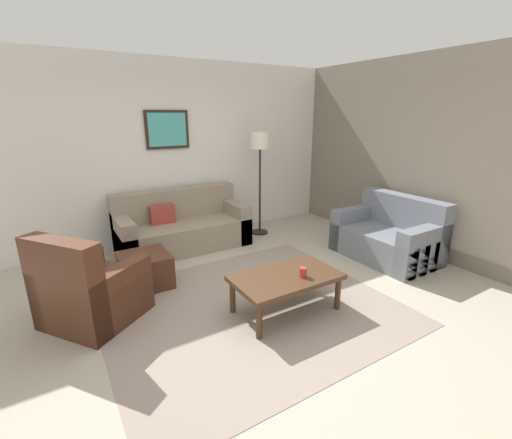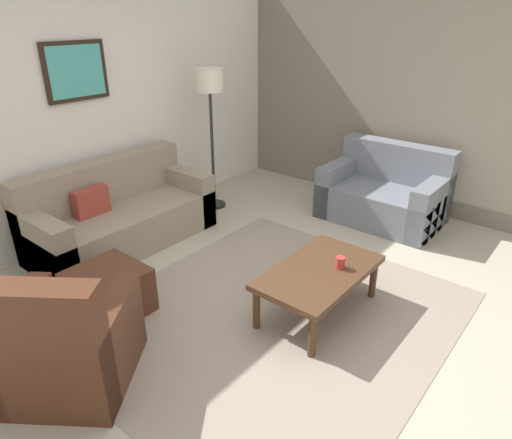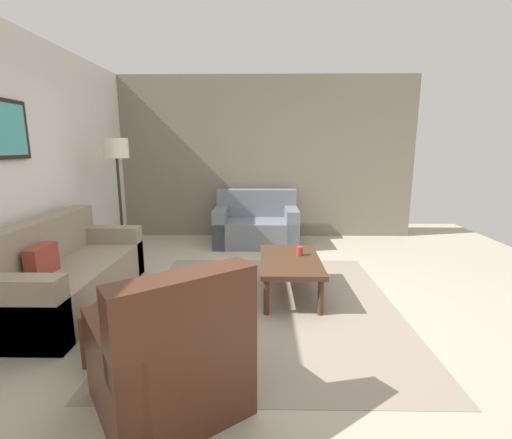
{
  "view_description": "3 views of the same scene",
  "coord_description": "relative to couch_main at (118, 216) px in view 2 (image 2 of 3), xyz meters",
  "views": [
    {
      "loc": [
        -1.66,
        -2.84,
        2.0
      ],
      "look_at": [
        0.24,
        0.26,
        0.89
      ],
      "focal_mm": 24.33,
      "sensor_mm": 36.0,
      "label": 1
    },
    {
      "loc": [
        -2.46,
        -1.84,
        2.33
      ],
      "look_at": [
        0.05,
        0.22,
        0.81
      ],
      "focal_mm": 31.73,
      "sensor_mm": 36.0,
      "label": 2
    },
    {
      "loc": [
        -3.39,
        0.06,
        1.6
      ],
      "look_at": [
        0.35,
        0.12,
        0.83
      ],
      "focal_mm": 24.92,
      "sensor_mm": 36.0,
      "label": 3
    }
  ],
  "objects": [
    {
      "name": "ground_plane",
      "position": [
        -0.02,
        -2.12,
        -0.3
      ],
      "size": [
        8.0,
        8.0,
        0.0
      ],
      "primitive_type": "plane",
      "color": "#B2A893"
    },
    {
      "name": "rear_partition",
      "position": [
        -0.02,
        0.48,
        1.1
      ],
      "size": [
        6.0,
        0.12,
        2.8
      ],
      "primitive_type": "cube",
      "color": "silver",
      "rests_on": "ground_plane"
    },
    {
      "name": "lamp_standing",
      "position": [
        1.37,
        -0.11,
        1.11
      ],
      "size": [
        0.32,
        0.32,
        1.71
      ],
      "color": "black",
      "rests_on": "ground_plane"
    },
    {
      "name": "area_rug",
      "position": [
        -0.02,
        -2.12,
        -0.3
      ],
      "size": [
        2.94,
        2.59,
        0.01
      ],
      "primitive_type": "cube",
      "color": "gray",
      "rests_on": "ground_plane"
    },
    {
      "name": "couch_main",
      "position": [
        0.0,
        0.0,
        0.0
      ],
      "size": [
        1.94,
        0.86,
        0.88
      ],
      "color": "gray",
      "rests_on": "ground_plane"
    },
    {
      "name": "stone_feature_panel",
      "position": [
        2.98,
        -2.12,
        1.1
      ],
      "size": [
        0.12,
        5.2,
        2.8
      ],
      "primitive_type": "cube",
      "color": "slate",
      "rests_on": "ground_plane"
    },
    {
      "name": "ottoman",
      "position": [
        -0.83,
        -1.03,
        -0.1
      ],
      "size": [
        0.56,
        0.56,
        0.4
      ],
      "primitive_type": "cube",
      "color": "#4C2819",
      "rests_on": "ground_plane"
    },
    {
      "name": "framed_artwork",
      "position": [
        0.02,
        0.4,
        1.46
      ],
      "size": [
        0.66,
        0.04,
        0.57
      ],
      "color": "black"
    },
    {
      "name": "couch_loveseat",
      "position": [
        2.43,
        -1.96,
        -0.0
      ],
      "size": [
        0.9,
        1.35,
        0.88
      ],
      "color": "slate",
      "rests_on": "ground_plane"
    },
    {
      "name": "cup",
      "position": [
        0.4,
        -2.48,
        0.16
      ],
      "size": [
        0.08,
        0.08,
        0.1
      ],
      "primitive_type": "cylinder",
      "color": "#B2332D",
      "rests_on": "coffee_table"
    },
    {
      "name": "armchair_leather",
      "position": [
        -1.5,
        -1.52,
        0.01
      ],
      "size": [
        1.12,
        1.12,
        0.95
      ],
      "color": "#4C2819",
      "rests_on": "ground_plane"
    },
    {
      "name": "coffee_table",
      "position": [
        0.28,
        -2.36,
        0.06
      ],
      "size": [
        1.1,
        0.64,
        0.41
      ],
      "color": "#472D1C",
      "rests_on": "ground_plane"
    }
  ]
}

